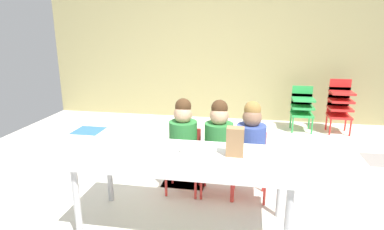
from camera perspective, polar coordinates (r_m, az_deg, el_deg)
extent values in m
cube|color=silver|center=(3.45, -1.16, -11.47)|extent=(5.77, 4.97, 0.02)
cube|color=#336BB2|center=(5.22, -17.90, -2.64)|extent=(0.43, 0.43, 0.00)
cube|color=gray|center=(4.52, 30.87, -6.93)|extent=(0.43, 0.43, 0.00)
cube|color=gray|center=(3.45, -1.17, -11.31)|extent=(0.43, 0.43, 0.00)
cube|color=orange|center=(3.81, 13.77, -9.07)|extent=(0.43, 0.43, 0.00)
cube|color=orange|center=(3.45, -1.17, -11.31)|extent=(0.43, 0.43, 0.00)
cube|color=tan|center=(5.55, 3.88, 12.16)|extent=(5.77, 0.10, 2.49)
cube|color=white|center=(2.44, -1.39, -7.59)|extent=(1.66, 0.69, 0.04)
cylinder|color=#B2B2B7|center=(2.59, -19.74, -14.69)|extent=(0.05, 0.05, 0.58)
cylinder|color=#B2B2B7|center=(2.32, 16.65, -18.29)|extent=(0.05, 0.05, 0.58)
cylinder|color=#B2B2B7|center=(3.04, -14.47, -9.67)|extent=(0.05, 0.05, 0.58)
cylinder|color=#B2B2B7|center=(2.80, 15.42, -11.93)|extent=(0.05, 0.05, 0.58)
cube|color=red|center=(3.09, -1.55, -8.47)|extent=(0.32, 0.30, 0.03)
cube|color=red|center=(3.17, -1.02, -4.91)|extent=(0.29, 0.02, 0.30)
cylinder|color=#2D7A38|center=(3.01, -1.58, -4.64)|extent=(0.31, 0.31, 0.38)
sphere|color=tan|center=(2.93, -1.62, 0.15)|extent=(0.17, 0.17, 0.17)
sphere|color=#472D19|center=(2.92, -1.58, 1.53)|extent=(0.15, 0.15, 0.15)
cylinder|color=red|center=(3.07, -4.64, -11.79)|extent=(0.02, 0.02, 0.28)
cylinder|color=red|center=(3.02, 0.63, -12.25)|extent=(0.02, 0.02, 0.28)
cylinder|color=red|center=(3.30, -3.49, -9.77)|extent=(0.02, 0.02, 0.28)
cylinder|color=red|center=(3.25, 1.40, -10.16)|extent=(0.02, 0.02, 0.28)
cube|color=red|center=(3.05, 4.65, -8.89)|extent=(0.32, 0.30, 0.03)
cube|color=red|center=(3.13, 4.98, -5.27)|extent=(0.29, 0.02, 0.30)
cylinder|color=#2D7A38|center=(2.96, 4.75, -5.01)|extent=(0.26, 0.26, 0.38)
sphere|color=tan|center=(2.88, 4.86, -0.16)|extent=(0.17, 0.17, 0.17)
sphere|color=#472D19|center=(2.88, 4.91, 1.25)|extent=(0.15, 0.15, 0.15)
cylinder|color=red|center=(3.01, 1.63, -12.33)|extent=(0.02, 0.02, 0.28)
cylinder|color=red|center=(2.99, 7.08, -12.68)|extent=(0.02, 0.02, 0.28)
cylinder|color=red|center=(3.24, 2.32, -10.22)|extent=(0.02, 0.02, 0.28)
cylinder|color=red|center=(3.22, 7.35, -10.52)|extent=(0.02, 0.02, 0.28)
cube|color=red|center=(3.04, 10.19, -9.17)|extent=(0.32, 0.30, 0.03)
cube|color=red|center=(3.12, 10.33, -5.53)|extent=(0.29, 0.02, 0.30)
cylinder|color=#384C99|center=(2.95, 10.39, -5.29)|extent=(0.33, 0.33, 0.38)
sphere|color=#8C664C|center=(2.87, 10.64, -0.43)|extent=(0.17, 0.17, 0.17)
sphere|color=olive|center=(2.87, 10.70, 0.98)|extent=(0.15, 0.15, 0.15)
cylinder|color=red|center=(2.99, 7.29, -12.69)|extent=(0.02, 0.02, 0.28)
cylinder|color=red|center=(2.99, 12.79, -12.93)|extent=(0.02, 0.02, 0.28)
cylinder|color=red|center=(3.22, 7.54, -10.53)|extent=(0.02, 0.02, 0.28)
cylinder|color=red|center=(3.22, 12.60, -10.75)|extent=(0.02, 0.02, 0.28)
cube|color=green|center=(5.17, 18.93, 0.06)|extent=(0.32, 0.30, 0.03)
cube|color=green|center=(5.28, 18.80, 1.40)|extent=(0.30, 0.02, 0.18)
cube|color=green|center=(5.14, 19.05, 1.35)|extent=(0.32, 0.30, 0.03)
cube|color=green|center=(5.25, 18.91, 2.67)|extent=(0.30, 0.02, 0.18)
cube|color=green|center=(5.11, 19.16, 2.66)|extent=(0.32, 0.30, 0.03)
cube|color=green|center=(5.23, 19.02, 3.95)|extent=(0.30, 0.02, 0.18)
cylinder|color=green|center=(5.06, 17.45, -1.67)|extent=(0.02, 0.02, 0.26)
cylinder|color=green|center=(5.10, 20.57, -1.80)|extent=(0.02, 0.02, 0.26)
cylinder|color=green|center=(5.30, 17.12, -0.86)|extent=(0.02, 0.02, 0.26)
cylinder|color=green|center=(5.35, 20.09, -0.99)|extent=(0.02, 0.02, 0.26)
cube|color=red|center=(5.28, 24.68, -0.21)|extent=(0.32, 0.30, 0.03)
cube|color=red|center=(5.39, 24.43, 1.11)|extent=(0.30, 0.02, 0.18)
cube|color=red|center=(5.25, 24.82, 1.05)|extent=(0.32, 0.30, 0.03)
cube|color=red|center=(5.36, 24.57, 2.35)|extent=(0.30, 0.02, 0.18)
cube|color=red|center=(5.22, 24.97, 2.33)|extent=(0.32, 0.30, 0.03)
cube|color=red|center=(5.34, 24.71, 3.60)|extent=(0.30, 0.02, 0.18)
cube|color=red|center=(5.20, 25.11, 3.61)|extent=(0.32, 0.30, 0.03)
cube|color=red|center=(5.32, 24.85, 4.86)|extent=(0.30, 0.02, 0.18)
cylinder|color=red|center=(5.16, 23.36, -1.91)|extent=(0.02, 0.02, 0.26)
cylinder|color=red|center=(5.23, 26.34, -2.03)|extent=(0.02, 0.02, 0.26)
cylinder|color=red|center=(5.40, 22.76, -1.11)|extent=(0.02, 0.02, 0.26)
cylinder|color=red|center=(5.47, 25.62, -1.23)|extent=(0.02, 0.02, 0.26)
cube|color=#9E754C|center=(2.42, 7.66, -4.72)|extent=(0.13, 0.09, 0.22)
cylinder|color=white|center=(2.49, -1.06, -6.60)|extent=(0.18, 0.18, 0.01)
torus|color=white|center=(2.48, -1.07, -6.18)|extent=(0.10, 0.10, 0.03)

